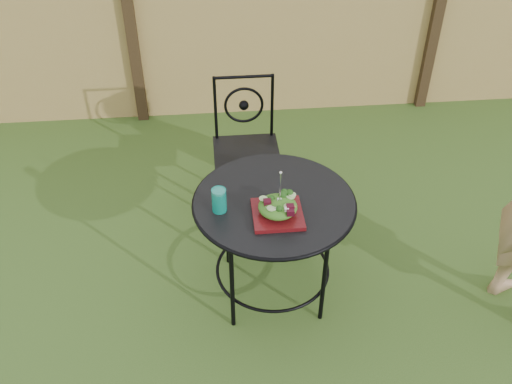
% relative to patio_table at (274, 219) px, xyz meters
% --- Properties ---
extents(ground, '(60.00, 60.00, 0.00)m').
position_rel_patio_table_xyz_m(ground, '(0.36, 0.02, -0.59)').
color(ground, '#294616').
rests_on(ground, ground).
extents(fence, '(8.00, 0.12, 1.90)m').
position_rel_patio_table_xyz_m(fence, '(0.36, 2.21, 0.36)').
color(fence, tan).
rests_on(fence, ground).
extents(patio_table, '(0.92, 0.92, 0.72)m').
position_rel_patio_table_xyz_m(patio_table, '(0.00, 0.00, 0.00)').
color(patio_table, black).
rests_on(patio_table, ground).
extents(patio_chair, '(0.46, 0.46, 0.95)m').
position_rel_patio_table_xyz_m(patio_chair, '(-0.09, 0.91, -0.08)').
color(patio_chair, black).
rests_on(patio_chair, ground).
extents(salad_plate, '(0.27, 0.27, 0.02)m').
position_rel_patio_table_xyz_m(salad_plate, '(0.00, -0.13, 0.15)').
color(salad_plate, '#43090E').
rests_on(salad_plate, patio_table).
extents(salad, '(0.21, 0.21, 0.08)m').
position_rel_patio_table_xyz_m(salad, '(0.00, -0.13, 0.20)').
color(salad, '#235614').
rests_on(salad, salad_plate).
extents(fork, '(0.01, 0.01, 0.18)m').
position_rel_patio_table_xyz_m(fork, '(0.01, -0.13, 0.33)').
color(fork, silver).
rests_on(fork, salad).
extents(drinking_glass, '(0.08, 0.08, 0.14)m').
position_rel_patio_table_xyz_m(drinking_glass, '(-0.31, -0.06, 0.21)').
color(drinking_glass, '#0C8D79').
rests_on(drinking_glass, patio_table).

